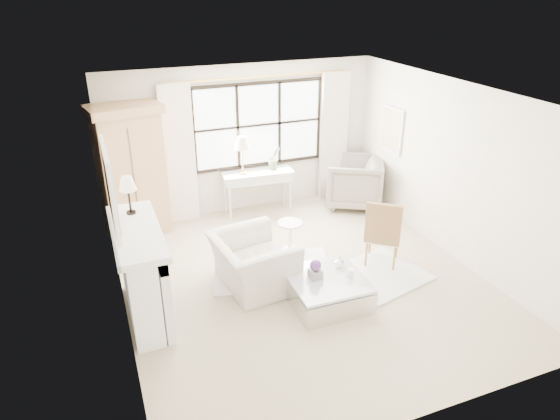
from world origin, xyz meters
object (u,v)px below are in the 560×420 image
Objects in this scene: console_table at (258,192)px; coffee_table at (326,290)px; armoire at (131,171)px; club_armchair at (253,263)px.

console_table is 3.10m from coffee_table.
club_armchair is (1.32, -2.29, -0.76)m from armoire.
console_table is 1.15× the size of club_armchair.
console_table is at bearing -27.42° from club_armchair.
armoire is 2.75m from club_armchair.
club_armchair is at bearing -106.58° from console_table.
armoire is at bearing -174.28° from console_table.
console_table is (2.21, 0.05, -0.74)m from armoire.
armoire is 2.19× the size of coffee_table.
club_armchair is (-0.90, -2.35, -0.02)m from console_table.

